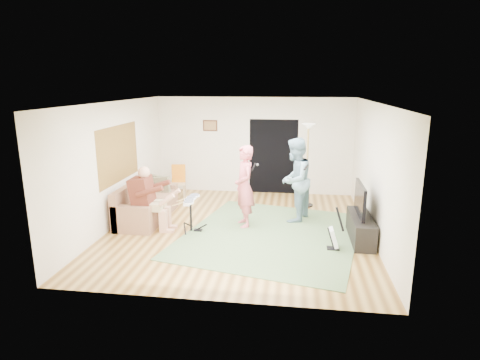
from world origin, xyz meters
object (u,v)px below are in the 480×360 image
(sofa, at_px, (144,207))
(torchiere_lamp, at_px, (308,150))
(drum_kit, at_px, (191,216))
(television, at_px, (360,199))
(tv_cabinet, at_px, (361,228))
(guitarist, at_px, (295,180))
(guitar_spare, at_px, (334,237))
(dining_chair, at_px, (179,187))
(singer, at_px, (244,187))

(sofa, relative_size, torchiere_lamp, 0.99)
(drum_kit, height_order, television, television)
(torchiere_lamp, relative_size, tv_cabinet, 1.50)
(drum_kit, xyz_separation_m, guitarist, (2.16, 1.00, 0.62))
(guitarist, relative_size, torchiere_lamp, 0.91)
(drum_kit, xyz_separation_m, tv_cabinet, (3.50, -0.01, -0.08))
(guitarist, xyz_separation_m, guitar_spare, (0.77, -1.58, -0.71))
(guitar_spare, bearing_deg, television, 47.16)
(guitar_spare, xyz_separation_m, tv_cabinet, (0.57, 0.56, 0.01))
(dining_chair, relative_size, television, 0.86)
(singer, xyz_separation_m, guitarist, (1.08, 0.52, 0.06))
(guitarist, distance_m, guitar_spare, 1.89)
(dining_chair, distance_m, television, 5.04)
(guitarist, distance_m, tv_cabinet, 1.82)
(dining_chair, distance_m, tv_cabinet, 5.06)
(torchiere_lamp, distance_m, dining_chair, 3.60)
(torchiere_lamp, distance_m, television, 2.47)
(torchiere_lamp, height_order, dining_chair, torchiere_lamp)
(tv_cabinet, bearing_deg, drum_kit, 179.79)
(drum_kit, xyz_separation_m, dining_chair, (-0.96, 2.38, -0.00))
(drum_kit, bearing_deg, guitarist, 24.91)
(sofa, xyz_separation_m, tv_cabinet, (4.79, -0.66, -0.03))
(sofa, distance_m, drum_kit, 1.45)
(singer, height_order, tv_cabinet, singer)
(television, bearing_deg, guitarist, 141.65)
(guitar_spare, relative_size, torchiere_lamp, 0.40)
(guitarist, bearing_deg, torchiere_lamp, -173.04)
(torchiere_lamp, bearing_deg, singer, -129.30)
(guitar_spare, relative_size, dining_chair, 0.93)
(singer, bearing_deg, guitar_spare, 38.35)
(television, bearing_deg, torchiere_lamp, 114.39)
(drum_kit, xyz_separation_m, torchiere_lamp, (2.46, 2.17, 1.11))
(tv_cabinet, xyz_separation_m, television, (-0.05, 0.00, 0.60))
(sofa, height_order, dining_chair, dining_chair)
(guitar_spare, height_order, torchiere_lamp, torchiere_lamp)
(singer, distance_m, torchiere_lamp, 2.24)
(guitar_spare, xyz_separation_m, torchiere_lamp, (-0.47, 2.74, 1.20))
(dining_chair, height_order, television, television)
(singer, height_order, television, singer)
(sofa, xyz_separation_m, drum_kit, (1.29, -0.65, 0.05))
(singer, relative_size, tv_cabinet, 1.28)
(guitar_spare, bearing_deg, guitarist, 115.91)
(sofa, height_order, tv_cabinet, sofa)
(singer, xyz_separation_m, dining_chair, (-2.04, 1.89, -0.57))
(torchiere_lamp, xyz_separation_m, dining_chair, (-3.42, 0.21, -1.12))
(television, bearing_deg, tv_cabinet, -0.00)
(singer, distance_m, tv_cabinet, 2.55)
(guitarist, relative_size, dining_chair, 2.08)
(sofa, relative_size, drum_kit, 2.77)
(drum_kit, distance_m, television, 3.49)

